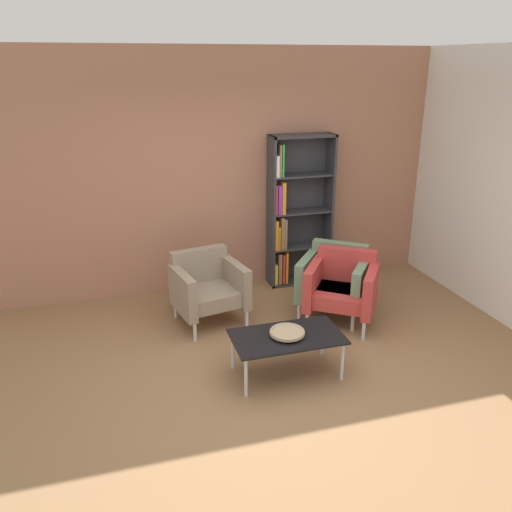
# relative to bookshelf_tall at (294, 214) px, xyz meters

# --- Properties ---
(ground_plane) EXTENTS (8.32, 8.32, 0.00)m
(ground_plane) POSITION_rel_bookshelf_tall_xyz_m (-0.98, -2.25, -0.91)
(ground_plane) COLOR olive
(brick_back_panel) EXTENTS (6.40, 0.12, 2.90)m
(brick_back_panel) POSITION_rel_bookshelf_tall_xyz_m (-0.98, 0.21, 0.54)
(brick_back_panel) COLOR #A87056
(brick_back_panel) RESTS_ON ground_plane
(bookshelf_tall) EXTENTS (0.80, 0.30, 1.90)m
(bookshelf_tall) POSITION_rel_bookshelf_tall_xyz_m (0.00, 0.00, 0.00)
(bookshelf_tall) COLOR #333338
(bookshelf_tall) RESTS_ON ground_plane
(coffee_table_low) EXTENTS (1.00, 0.56, 0.40)m
(coffee_table_low) POSITION_rel_bookshelf_tall_xyz_m (-0.80, -2.05, -0.54)
(coffee_table_low) COLOR black
(coffee_table_low) RESTS_ON ground_plane
(decorative_bowl) EXTENTS (0.32, 0.32, 0.05)m
(decorative_bowl) POSITION_rel_bookshelf_tall_xyz_m (-0.80, -2.05, -0.48)
(decorative_bowl) COLOR tan
(decorative_bowl) RESTS_ON coffee_table_low
(armchair_near_window) EXTENTS (0.83, 0.78, 0.78)m
(armchair_near_window) POSITION_rel_bookshelf_tall_xyz_m (-1.28, -0.79, -0.50)
(armchair_near_window) COLOR gray
(armchair_near_window) RESTS_ON ground_plane
(armchair_spare_guest) EXTENTS (0.95, 0.93, 0.78)m
(armchair_spare_guest) POSITION_rel_bookshelf_tall_xyz_m (0.14, -1.21, -0.50)
(armchair_spare_guest) COLOR #B73833
(armchair_spare_guest) RESTS_ON ground_plane
(armchair_by_bookshelf) EXTENTS (0.95, 0.94, 0.78)m
(armchair_by_bookshelf) POSITION_rel_bookshelf_tall_xyz_m (0.14, -0.99, -0.50)
(armchair_by_bookshelf) COLOR slate
(armchair_by_bookshelf) RESTS_ON ground_plane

